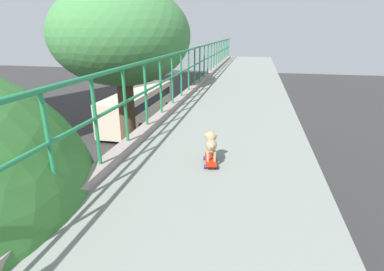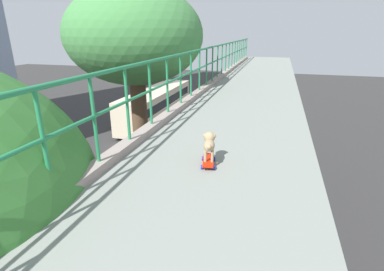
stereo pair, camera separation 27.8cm
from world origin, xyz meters
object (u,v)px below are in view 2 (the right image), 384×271
object	(u,v)px
car_red_taxi_third	(55,271)
small_dog	(209,143)
car_grey_fourth	(30,203)
toy_skateboard	(208,160)
city_bus	(157,103)

from	to	relation	value
car_red_taxi_third	small_dog	xyz separation A→B (m)	(5.58, -2.44, 5.96)
car_red_taxi_third	car_grey_fourth	world-z (taller)	car_red_taxi_third
car_red_taxi_third	small_dog	bearing A→B (deg)	-23.67
toy_skateboard	car_grey_fourth	bearing A→B (deg)	149.92
car_grey_fourth	small_dog	distance (m)	12.35
car_grey_fourth	small_dog	xyz separation A→B (m)	(9.40, -5.38, 5.93)
toy_skateboard	small_dog	distance (m)	0.24
city_bus	small_dog	size ratio (longest dim) A/B	28.49
car_red_taxi_third	car_grey_fourth	size ratio (longest dim) A/B	1.00
small_dog	car_grey_fourth	bearing A→B (deg)	150.25
car_grey_fourth	city_bus	size ratio (longest dim) A/B	0.34
city_bus	toy_skateboard	size ratio (longest dim) A/B	27.03
car_grey_fourth	toy_skateboard	world-z (taller)	toy_skateboard
car_red_taxi_third	city_bus	world-z (taller)	city_bus
city_bus	toy_skateboard	bearing A→B (deg)	-65.29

